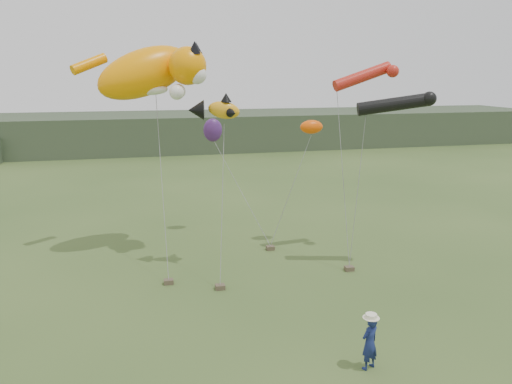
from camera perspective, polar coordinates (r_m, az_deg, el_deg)
ground at (r=17.03m, az=3.67°, el=-16.93°), size 120.00×120.00×0.00m
headland at (r=59.11m, az=-12.10°, el=6.66°), size 90.00×13.00×4.00m
festival_attendant at (r=15.75m, az=12.86°, el=-16.46°), size 0.72×0.62×1.68m
sandbag_anchors at (r=21.50m, az=-5.20°, el=-9.91°), size 14.77×5.76×0.20m
cat_kite at (r=24.04m, az=-11.60°, el=13.31°), size 6.13×3.62×3.46m
fish_kite at (r=21.58m, az=-4.85°, el=9.38°), size 2.33×1.53×1.19m
tube_kites at (r=23.19m, az=14.53°, el=11.19°), size 3.57×3.40×2.34m
misc_kites at (r=26.04m, az=-0.83°, el=7.22°), size 5.56×3.69×1.33m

